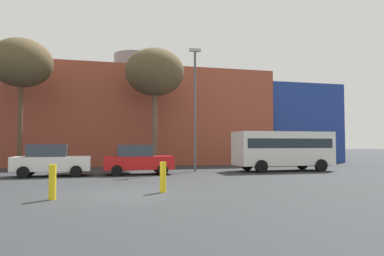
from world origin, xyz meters
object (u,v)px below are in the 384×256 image
Objects in this scene: bare_tree_0 at (21,63)px; bare_tree_2 at (155,73)px; white_bus at (283,148)px; bollard_yellow_0 at (52,182)px; parked_car_2 at (138,160)px; street_lamp at (195,102)px; bollard_yellow_1 at (163,177)px; parked_car_1 at (51,160)px.

bare_tree_2 is at bearing 1.05° from bare_tree_0.
bollard_yellow_0 is (-13.80, -9.53, -1.03)m from white_bus.
bollard_yellow_0 is at bearing -74.16° from bare_tree_0.
street_lamp is at bearing 19.28° from parked_car_2.
bare_tree_0 is 1.10× the size of street_lamp.
bollard_yellow_0 is 1.00× the size of bollard_yellow_1.
street_lamp reaches higher than parked_car_1.
bare_tree_0 reaches higher than parked_car_1.
street_lamp reaches higher than white_bus.
bollard_yellow_1 is at bearing -111.50° from street_lamp.
bare_tree_2 reaches higher than street_lamp.
bare_tree_2 is 7.84× the size of bollard_yellow_0.
bare_tree_2 reaches higher than bollard_yellow_1.
white_bus is 0.73× the size of bare_tree_2.
parked_car_1 is 8.62m from bare_tree_0.
parked_car_2 is 10.10m from white_bus.
bollard_yellow_1 is at bearing -88.73° from parked_car_2.
street_lamp is (2.29, -3.56, -2.59)m from bare_tree_2.
white_bus is (15.06, 0.29, 0.70)m from parked_car_1.
bare_tree_0 is at bearing 165.78° from white_bus.
street_lamp is (9.03, 1.41, 3.85)m from parked_car_1.
white_bus is 0.80× the size of street_lamp.
white_bus is at bearing 34.64° from bollard_yellow_0.
bare_tree_0 is at bearing 148.09° from parked_car_2.
bollard_yellow_1 is at bearing -58.28° from parked_car_1.
white_bus is at bearing 1.11° from parked_car_1.
parked_car_1 is 1.02× the size of parked_car_2.
bare_tree_2 reaches higher than bollard_yellow_0.
bare_tree_2 is 4.96m from street_lamp.
bare_tree_2 is at bearing 83.31° from bollard_yellow_1.
parked_car_1 is 9.85m from bollard_yellow_1.
white_bus is 11.15m from bare_tree_2.
bollard_yellow_1 is 11.32m from street_lamp.
bollard_yellow_0 is 0.14× the size of street_lamp.
street_lamp is (7.77, 10.65, 4.19)m from bollard_yellow_0.
parked_car_1 is 9.92m from street_lamp.
white_bus is at bearing 1.66° from parked_car_2.
parked_car_1 is 0.46× the size of bare_tree_2.
street_lamp is at bearing 169.47° from white_bus.
parked_car_1 is at bearing -60.48° from bare_tree_0.
bare_tree_2 is (9.46, 0.17, -0.17)m from bare_tree_0.
parked_car_2 is 9.97m from bollard_yellow_0.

